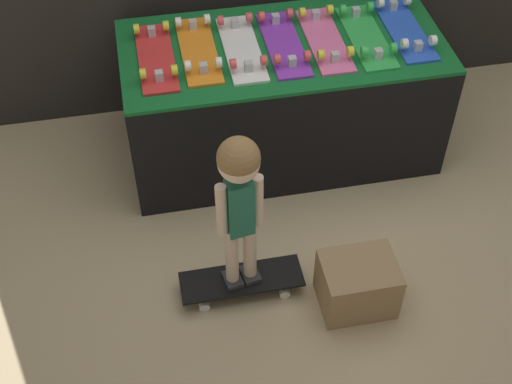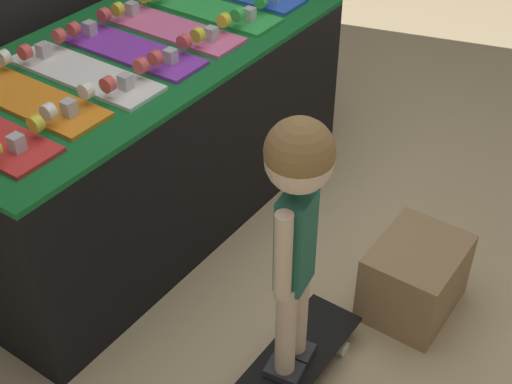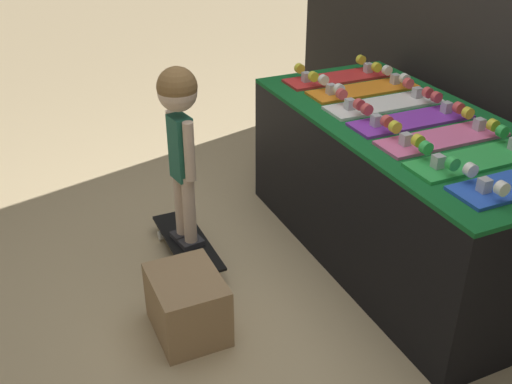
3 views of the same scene
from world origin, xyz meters
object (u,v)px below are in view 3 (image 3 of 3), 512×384
Objects in this scene: skateboard_white_on_rack at (384,102)px; storage_box at (187,304)px; skateboard_red_on_rack at (338,76)px; skateboard_green_on_rack at (477,157)px; skateboard_pink_on_rack at (443,136)px; skateboard_purple_on_rack at (412,118)px; skateboard_on_floor at (187,244)px; skateboard_orange_on_rack at (363,88)px; child at (180,125)px.

skateboard_white_on_rack is 1.37m from storage_box.
skateboard_red_on_rack is 1.00× the size of skateboard_green_on_rack.
skateboard_green_on_rack is at bearing -3.60° from skateboard_pink_on_rack.
skateboard_on_floor is (-0.42, -0.99, -0.68)m from skateboard_purple_on_rack.
skateboard_orange_on_rack is 0.99× the size of skateboard_on_floor.
skateboard_white_on_rack is at bearing 178.89° from skateboard_pink_on_rack.
skateboard_red_on_rack is 0.67m from skateboard_purple_on_rack.
skateboard_white_on_rack is at bearing 79.13° from skateboard_on_floor.
skateboard_orange_on_rack reaches higher than storage_box.
skateboard_orange_on_rack is 1.23m from skateboard_on_floor.
child is at bearing 161.75° from storage_box.
skateboard_on_floor is (0.26, -1.00, -0.68)m from skateboard_red_on_rack.
skateboard_red_on_rack is 1.03m from child.
skateboard_pink_on_rack is (0.22, -0.01, 0.00)m from skateboard_purple_on_rack.
skateboard_on_floor is at bearing -75.48° from skateboard_red_on_rack.
skateboard_red_on_rack is at bearing 124.08° from storage_box.
skateboard_white_on_rack and skateboard_green_on_rack have the same top height.
skateboard_red_on_rack is at bearing 178.49° from skateboard_green_on_rack.
skateboard_orange_on_rack is 1.00× the size of skateboard_purple_on_rack.
skateboard_green_on_rack is at bearing 74.05° from storage_box.
skateboard_white_on_rack is (0.22, -0.03, 0.00)m from skateboard_orange_on_rack.
skateboard_red_on_rack is 0.23m from skateboard_orange_on_rack.
skateboard_white_on_rack reaches higher than storage_box.
child reaches higher than storage_box.
skateboard_red_on_rack and skateboard_orange_on_rack have the same top height.
skateboard_pink_on_rack is 1.18m from child.
skateboard_purple_on_rack is (0.45, -0.03, 0.00)m from skateboard_orange_on_rack.
storage_box is (0.57, -1.20, -0.61)m from skateboard_orange_on_rack.
skateboard_on_floor is 0.57m from storage_box.
skateboard_white_on_rack is at bearing 178.06° from skateboard_green_on_rack.
skateboard_green_on_rack is (0.22, -0.01, 0.00)m from skateboard_pink_on_rack.
skateboard_pink_on_rack and skateboard_green_on_rack have the same top height.
skateboard_orange_on_rack is at bearing 5.45° from skateboard_red_on_rack.
child is 2.56× the size of storage_box.
skateboard_orange_on_rack is 0.66× the size of child.
skateboard_red_on_rack is 1.55m from storage_box.
skateboard_green_on_rack is 1.47m from skateboard_on_floor.
child is (-0.00, 0.00, 0.66)m from skateboard_on_floor.
skateboard_on_floor is at bearing 161.75° from storage_box.
skateboard_purple_on_rack is at bearing 95.95° from storage_box.
storage_box is at bearing -55.92° from skateboard_red_on_rack.
child reaches higher than skateboard_pink_on_rack.
skateboard_pink_on_rack is 1.00× the size of skateboard_green_on_rack.
skateboard_purple_on_rack is 0.66× the size of child.
skateboard_green_on_rack reaches higher than storage_box.
skateboard_pink_on_rack is 1.36m from skateboard_on_floor.
skateboard_pink_on_rack reaches higher than skateboard_on_floor.
skateboard_purple_on_rack is (0.22, -0.00, 0.00)m from skateboard_white_on_rack.
skateboard_pink_on_rack is at bearing -1.56° from skateboard_purple_on_rack.
storage_box is at bearing -105.95° from skateboard_green_on_rack.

